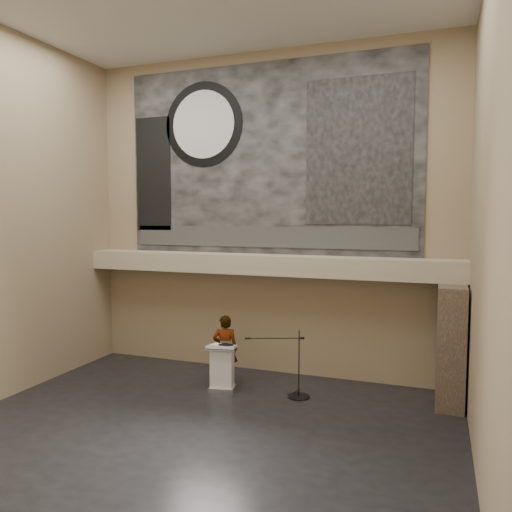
% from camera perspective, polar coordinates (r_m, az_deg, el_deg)
% --- Properties ---
extents(floor, '(10.00, 10.00, 0.00)m').
position_cam_1_polar(floor, '(10.51, -6.38, -19.09)').
color(floor, black).
rests_on(floor, ground).
extents(wall_back, '(10.00, 0.02, 8.50)m').
position_cam_1_polar(wall_back, '(13.31, 1.19, 4.78)').
color(wall_back, '#917E5C').
rests_on(wall_back, floor).
extents(wall_front, '(10.00, 0.02, 8.50)m').
position_cam_1_polar(wall_front, '(6.31, -23.25, 4.41)').
color(wall_front, '#917E5C').
rests_on(wall_front, floor).
extents(wall_right, '(0.02, 8.00, 8.50)m').
position_cam_1_polar(wall_right, '(8.61, 24.71, 4.35)').
color(wall_right, '#917E5C').
rests_on(wall_right, floor).
extents(soffit, '(10.00, 0.80, 0.50)m').
position_cam_1_polar(soffit, '(13.00, 0.61, -0.96)').
color(soffit, tan).
rests_on(soffit, wall_back).
extents(sprinkler_left, '(0.04, 0.04, 0.06)m').
position_cam_1_polar(sprinkler_left, '(13.60, -5.83, -1.92)').
color(sprinkler_left, '#B2893D').
rests_on(sprinkler_left, soffit).
extents(sprinkler_right, '(0.04, 0.04, 0.06)m').
position_cam_1_polar(sprinkler_right, '(12.48, 8.79, -2.55)').
color(sprinkler_right, '#B2893D').
rests_on(sprinkler_right, soffit).
extents(banner, '(8.00, 0.05, 5.00)m').
position_cam_1_polar(banner, '(13.36, 1.16, 11.01)').
color(banner, black).
rests_on(banner, wall_back).
extents(banner_text_strip, '(7.76, 0.02, 0.55)m').
position_cam_1_polar(banner_text_strip, '(13.26, 1.09, 2.18)').
color(banner_text_strip, '#2F2F2F').
rests_on(banner_text_strip, banner).
extents(banner_clock_rim, '(2.30, 0.02, 2.30)m').
position_cam_1_polar(banner_clock_rim, '(14.15, -6.03, 14.72)').
color(banner_clock_rim, black).
rests_on(banner_clock_rim, banner).
extents(banner_clock_face, '(1.84, 0.02, 1.84)m').
position_cam_1_polar(banner_clock_face, '(14.13, -6.07, 14.73)').
color(banner_clock_face, silver).
rests_on(banner_clock_face, banner).
extents(banner_building_print, '(2.60, 0.02, 3.60)m').
position_cam_1_polar(banner_building_print, '(12.76, 11.56, 11.66)').
color(banner_building_print, black).
rests_on(banner_building_print, banner).
extents(banner_brick_print, '(1.10, 0.02, 3.20)m').
position_cam_1_polar(banner_brick_print, '(14.76, -11.64, 9.15)').
color(banner_brick_print, black).
rests_on(banner_brick_print, banner).
extents(stone_pier, '(0.60, 1.40, 2.70)m').
position_cam_1_polar(stone_pier, '(12.09, 21.37, -9.43)').
color(stone_pier, '#403227').
rests_on(stone_pier, floor).
extents(lectern, '(0.76, 0.61, 1.13)m').
position_cam_1_polar(lectern, '(12.41, -3.89, -12.57)').
color(lectern, silver).
rests_on(lectern, floor).
extents(binder, '(0.33, 0.30, 0.04)m').
position_cam_1_polar(binder, '(12.20, -3.46, -10.11)').
color(binder, black).
rests_on(binder, lectern).
extents(papers, '(0.26, 0.33, 0.00)m').
position_cam_1_polar(papers, '(12.31, -4.62, -10.04)').
color(papers, white).
rests_on(papers, lectern).
extents(speaker_person, '(0.72, 0.58, 1.73)m').
position_cam_1_polar(speaker_person, '(12.80, -3.54, -10.56)').
color(speaker_person, silver).
rests_on(speaker_person, floor).
extents(mic_stand, '(1.43, 0.72, 1.57)m').
position_cam_1_polar(mic_stand, '(12.04, 4.69, -14.72)').
color(mic_stand, black).
rests_on(mic_stand, floor).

